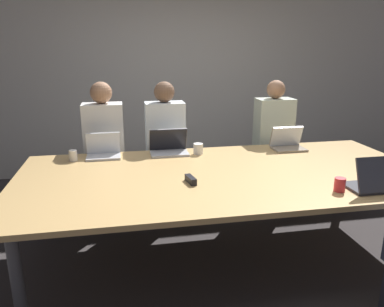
{
  "coord_description": "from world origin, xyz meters",
  "views": [
    {
      "loc": [
        -0.81,
        -2.81,
        1.76
      ],
      "look_at": [
        -0.25,
        0.1,
        0.91
      ],
      "focal_mm": 35.0,
      "sensor_mm": 36.0,
      "label": 1
    }
  ],
  "objects_px": {
    "cup_far_left": "(73,156)",
    "cup_far_midleft": "(198,149)",
    "laptop_near_right": "(375,181)",
    "cup_near_right": "(340,185)",
    "laptop_far_midleft": "(169,146)",
    "person_far_left": "(105,153)",
    "laptop_far_left": "(103,150)",
    "laptop_far_right": "(288,143)",
    "person_far_midleft": "(165,151)",
    "stapler": "(191,180)",
    "person_far_right": "(272,145)"
  },
  "relations": [
    {
      "from": "cup_far_left",
      "to": "cup_far_midleft",
      "type": "height_order",
      "value": "cup_far_midleft"
    },
    {
      "from": "laptop_near_right",
      "to": "cup_near_right",
      "type": "bearing_deg",
      "value": -7.16
    },
    {
      "from": "laptop_far_midleft",
      "to": "cup_far_midleft",
      "type": "bearing_deg",
      "value": -15.75
    },
    {
      "from": "cup_far_left",
      "to": "cup_far_midleft",
      "type": "relative_size",
      "value": 0.97
    },
    {
      "from": "person_far_left",
      "to": "laptop_near_right",
      "type": "bearing_deg",
      "value": -39.18
    },
    {
      "from": "laptop_far_left",
      "to": "laptop_far_right",
      "type": "bearing_deg",
      "value": -2.34
    },
    {
      "from": "cup_near_right",
      "to": "person_far_midleft",
      "type": "xyz_separation_m",
      "value": [
        -1.07,
        1.53,
        -0.12
      ]
    },
    {
      "from": "cup_far_midleft",
      "to": "cup_far_left",
      "type": "bearing_deg",
      "value": -179.6
    },
    {
      "from": "laptop_far_left",
      "to": "laptop_far_midleft",
      "type": "relative_size",
      "value": 0.86
    },
    {
      "from": "laptop_far_midleft",
      "to": "stapler",
      "type": "relative_size",
      "value": 2.36
    },
    {
      "from": "laptop_far_left",
      "to": "cup_near_right",
      "type": "bearing_deg",
      "value": -35.66
    },
    {
      "from": "person_far_left",
      "to": "laptop_far_midleft",
      "type": "height_order",
      "value": "person_far_left"
    },
    {
      "from": "stapler",
      "to": "person_far_right",
      "type": "bearing_deg",
      "value": 35.42
    },
    {
      "from": "laptop_near_right",
      "to": "laptop_far_left",
      "type": "relative_size",
      "value": 1.14
    },
    {
      "from": "laptop_far_left",
      "to": "laptop_far_midleft",
      "type": "xyz_separation_m",
      "value": [
        0.62,
        -0.01,
        0.0
      ]
    },
    {
      "from": "laptop_far_left",
      "to": "stapler",
      "type": "height_order",
      "value": "laptop_far_left"
    },
    {
      "from": "laptop_near_right",
      "to": "cup_far_midleft",
      "type": "xyz_separation_m",
      "value": [
        -1.06,
        1.16,
        -0.02
      ]
    },
    {
      "from": "laptop_far_midleft",
      "to": "person_far_midleft",
      "type": "xyz_separation_m",
      "value": [
        0.0,
        0.32,
        -0.14
      ]
    },
    {
      "from": "laptop_far_left",
      "to": "stapler",
      "type": "xyz_separation_m",
      "value": [
        0.67,
        -0.84,
        -0.04
      ]
    },
    {
      "from": "cup_near_right",
      "to": "person_far_midleft",
      "type": "relative_size",
      "value": 0.07
    },
    {
      "from": "stapler",
      "to": "cup_far_midleft",
      "type": "bearing_deg",
      "value": 63.59
    },
    {
      "from": "laptop_near_right",
      "to": "cup_near_right",
      "type": "relative_size",
      "value": 3.6
    },
    {
      "from": "cup_near_right",
      "to": "person_far_midleft",
      "type": "distance_m",
      "value": 1.87
    },
    {
      "from": "laptop_far_right",
      "to": "cup_far_midleft",
      "type": "xyz_separation_m",
      "value": [
        -0.92,
        -0.01,
        -0.02
      ]
    },
    {
      "from": "laptop_far_right",
      "to": "cup_far_midleft",
      "type": "relative_size",
      "value": 3.15
    },
    {
      "from": "person_far_right",
      "to": "cup_far_left",
      "type": "relative_size",
      "value": 14.13
    },
    {
      "from": "cup_far_left",
      "to": "person_far_midleft",
      "type": "height_order",
      "value": "person_far_midleft"
    },
    {
      "from": "person_far_midleft",
      "to": "stapler",
      "type": "distance_m",
      "value": 1.16
    },
    {
      "from": "cup_far_left",
      "to": "laptop_near_right",
      "type": "bearing_deg",
      "value": -27.55
    },
    {
      "from": "laptop_far_left",
      "to": "person_far_right",
      "type": "bearing_deg",
      "value": 11.11
    },
    {
      "from": "laptop_near_right",
      "to": "laptop_far_right",
      "type": "relative_size",
      "value": 1.11
    },
    {
      "from": "person_far_left",
      "to": "person_far_midleft",
      "type": "height_order",
      "value": "person_far_left"
    },
    {
      "from": "cup_near_right",
      "to": "person_far_right",
      "type": "relative_size",
      "value": 0.07
    },
    {
      "from": "cup_far_midleft",
      "to": "cup_near_right",
      "type": "bearing_deg",
      "value": -54.75
    },
    {
      "from": "person_far_left",
      "to": "cup_far_left",
      "type": "xyz_separation_m",
      "value": [
        -0.26,
        -0.44,
        0.11
      ]
    },
    {
      "from": "laptop_far_right",
      "to": "person_far_right",
      "type": "height_order",
      "value": "person_far_right"
    },
    {
      "from": "laptop_near_right",
      "to": "laptop_far_midleft",
      "type": "distance_m",
      "value": 1.82
    },
    {
      "from": "cup_near_right",
      "to": "stapler",
      "type": "relative_size",
      "value": 0.64
    },
    {
      "from": "cup_near_right",
      "to": "stapler",
      "type": "bearing_deg",
      "value": 160.08
    },
    {
      "from": "laptop_far_right",
      "to": "laptop_far_midleft",
      "type": "height_order",
      "value": "laptop_far_midleft"
    },
    {
      "from": "cup_far_midleft",
      "to": "stapler",
      "type": "xyz_separation_m",
      "value": [
        -0.22,
        -0.76,
        -0.03
      ]
    },
    {
      "from": "laptop_far_midleft",
      "to": "person_far_left",
      "type": "bearing_deg",
      "value": 150.51
    },
    {
      "from": "person_far_midleft",
      "to": "cup_near_right",
      "type": "bearing_deg",
      "value": -54.97
    },
    {
      "from": "cup_near_right",
      "to": "laptop_far_left",
      "type": "relative_size",
      "value": 0.32
    },
    {
      "from": "laptop_far_right",
      "to": "person_far_midleft",
      "type": "bearing_deg",
      "value": 162.0
    },
    {
      "from": "laptop_far_midleft",
      "to": "stapler",
      "type": "distance_m",
      "value": 0.84
    },
    {
      "from": "laptop_near_right",
      "to": "laptop_far_left",
      "type": "bearing_deg",
      "value": -32.59
    },
    {
      "from": "person_far_midleft",
      "to": "cup_far_midleft",
      "type": "bearing_deg",
      "value": -55.6
    },
    {
      "from": "cup_near_right",
      "to": "laptop_far_left",
      "type": "height_order",
      "value": "laptop_far_left"
    },
    {
      "from": "person_far_right",
      "to": "cup_far_left",
      "type": "height_order",
      "value": "person_far_right"
    }
  ]
}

